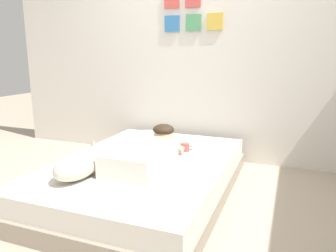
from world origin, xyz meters
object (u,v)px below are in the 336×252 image
Objects in this scene: person_lying at (147,152)px; bed at (145,176)px; dog at (81,163)px; cell_phone at (167,158)px; coffee_cup at (185,147)px; pillow at (153,136)px.

bed is at bearing 130.61° from person_lying.
dog reaches higher than cell_phone.
dog is at bearing -128.89° from person_lying.
cell_phone is at bearing -105.57° from coffee_cup.
coffee_cup is (0.24, 0.39, 0.19)m from bed.
bed is 0.50m from coffee_cup.
person_lying is (0.25, -0.68, 0.05)m from pillow.
pillow is (-0.19, 0.61, 0.21)m from bed.
person_lying is (0.07, -0.08, 0.26)m from bed.
bed is 0.64m from dog.
person_lying is at bearing -110.82° from coffee_cup.
pillow reaches higher than coffee_cup.
cell_phone is at bearing 54.19° from dog.
pillow reaches higher than cell_phone.
coffee_cup is (0.53, 0.90, -0.07)m from dog.
dog is at bearing -119.07° from bed.
pillow reaches higher than bed.
coffee_cup is at bearing 74.43° from cell_phone.
cell_phone is (-0.08, -0.28, -0.03)m from coffee_cup.
dog is (-0.35, -0.44, -0.00)m from person_lying.
bed is at bearing 60.93° from dog.
coffee_cup is at bearing 58.00° from bed.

